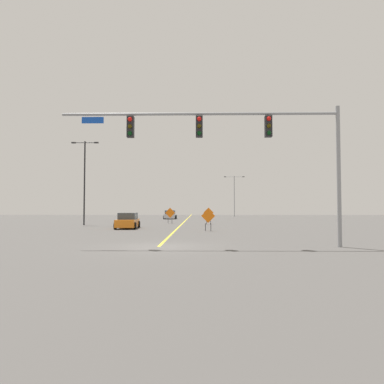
{
  "coord_description": "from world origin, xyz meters",
  "views": [
    {
      "loc": [
        1.95,
        -17.92,
        1.9
      ],
      "look_at": [
        1.13,
        29.05,
        3.96
      ],
      "focal_mm": 34.09,
      "sensor_mm": 36.0,
      "label": 1
    }
  ],
  "objects_px": {
    "street_lamp_mid_left": "(85,176)",
    "car_silver_far": "(170,215)",
    "street_lamp_near_left": "(234,193)",
    "car_orange_distant": "(128,221)",
    "construction_sign_median_far": "(209,214)",
    "construction_sign_left_shoulder": "(170,214)",
    "construction_sign_right_shoulder": "(208,217)",
    "traffic_signal_assembly": "(237,137)"
  },
  "relations": [
    {
      "from": "construction_sign_right_shoulder",
      "to": "street_lamp_mid_left",
      "type": "bearing_deg",
      "value": 143.89
    },
    {
      "from": "traffic_signal_assembly",
      "to": "street_lamp_mid_left",
      "type": "xyz_separation_m",
      "value": [
        -14.56,
        22.22,
        -0.03
      ]
    },
    {
      "from": "street_lamp_mid_left",
      "to": "construction_sign_right_shoulder",
      "type": "bearing_deg",
      "value": -36.11
    },
    {
      "from": "construction_sign_median_far",
      "to": "construction_sign_right_shoulder",
      "type": "distance_m",
      "value": 11.75
    },
    {
      "from": "construction_sign_left_shoulder",
      "to": "construction_sign_median_far",
      "type": "bearing_deg",
      "value": -27.9
    },
    {
      "from": "street_lamp_mid_left",
      "to": "construction_sign_median_far",
      "type": "xyz_separation_m",
      "value": [
        13.83,
        1.92,
        -4.16
      ]
    },
    {
      "from": "street_lamp_mid_left",
      "to": "construction_sign_left_shoulder",
      "type": "height_order",
      "value": "street_lamp_mid_left"
    },
    {
      "from": "car_silver_far",
      "to": "street_lamp_mid_left",
      "type": "bearing_deg",
      "value": -108.9
    },
    {
      "from": "street_lamp_near_left",
      "to": "car_orange_distant",
      "type": "bearing_deg",
      "value": -107.66
    },
    {
      "from": "construction_sign_left_shoulder",
      "to": "car_silver_far",
      "type": "height_order",
      "value": "construction_sign_left_shoulder"
    },
    {
      "from": "street_lamp_mid_left",
      "to": "construction_sign_median_far",
      "type": "height_order",
      "value": "street_lamp_mid_left"
    },
    {
      "from": "traffic_signal_assembly",
      "to": "construction_sign_left_shoulder",
      "type": "distance_m",
      "value": 27.45
    },
    {
      "from": "traffic_signal_assembly",
      "to": "construction_sign_right_shoulder",
      "type": "distance_m",
      "value": 13.16
    },
    {
      "from": "street_lamp_near_left",
      "to": "construction_sign_right_shoulder",
      "type": "relative_size",
      "value": 4.83
    },
    {
      "from": "construction_sign_right_shoulder",
      "to": "street_lamp_near_left",
      "type": "bearing_deg",
      "value": 81.82
    },
    {
      "from": "street_lamp_near_left",
      "to": "car_silver_far",
      "type": "relative_size",
      "value": 2.04
    },
    {
      "from": "street_lamp_mid_left",
      "to": "car_silver_far",
      "type": "distance_m",
      "value": 24.49
    },
    {
      "from": "construction_sign_left_shoulder",
      "to": "car_silver_far",
      "type": "xyz_separation_m",
      "value": [
        -1.41,
        18.36,
        -0.53
      ]
    },
    {
      "from": "street_lamp_near_left",
      "to": "street_lamp_mid_left",
      "type": "bearing_deg",
      "value": -117.84
    },
    {
      "from": "construction_sign_right_shoulder",
      "to": "car_orange_distant",
      "type": "distance_m",
      "value": 8.16
    },
    {
      "from": "street_lamp_near_left",
      "to": "car_orange_distant",
      "type": "height_order",
      "value": "street_lamp_near_left"
    },
    {
      "from": "street_lamp_near_left",
      "to": "street_lamp_mid_left",
      "type": "distance_m",
      "value": 43.77
    },
    {
      "from": "street_lamp_near_left",
      "to": "car_silver_far",
      "type": "distance_m",
      "value": 20.89
    },
    {
      "from": "car_silver_far",
      "to": "construction_sign_right_shoulder",
      "type": "bearing_deg",
      "value": -80.1
    },
    {
      "from": "street_lamp_near_left",
      "to": "traffic_signal_assembly",
      "type": "bearing_deg",
      "value": -95.52
    },
    {
      "from": "construction_sign_right_shoulder",
      "to": "car_silver_far",
      "type": "height_order",
      "value": "construction_sign_right_shoulder"
    },
    {
      "from": "car_orange_distant",
      "to": "street_lamp_near_left",
      "type": "bearing_deg",
      "value": 72.34
    },
    {
      "from": "traffic_signal_assembly",
      "to": "car_silver_far",
      "type": "height_order",
      "value": "traffic_signal_assembly"
    },
    {
      "from": "construction_sign_median_far",
      "to": "car_silver_far",
      "type": "bearing_deg",
      "value": 106.2
    },
    {
      "from": "car_orange_distant",
      "to": "car_silver_far",
      "type": "bearing_deg",
      "value": 86.68
    },
    {
      "from": "street_lamp_near_left",
      "to": "car_orange_distant",
      "type": "relative_size",
      "value": 1.96
    },
    {
      "from": "construction_sign_median_far",
      "to": "car_silver_far",
      "type": "xyz_separation_m",
      "value": [
        -6.05,
        20.81,
        -0.56
      ]
    },
    {
      "from": "street_lamp_near_left",
      "to": "construction_sign_median_far",
      "type": "relative_size",
      "value": 4.52
    },
    {
      "from": "car_orange_distant",
      "to": "construction_sign_right_shoulder",
      "type": "bearing_deg",
      "value": -25.1
    },
    {
      "from": "traffic_signal_assembly",
      "to": "construction_sign_left_shoulder",
      "type": "bearing_deg",
      "value": 101.39
    },
    {
      "from": "street_lamp_mid_left",
      "to": "construction_sign_median_far",
      "type": "bearing_deg",
      "value": 7.89
    },
    {
      "from": "car_orange_distant",
      "to": "construction_sign_left_shoulder",
      "type": "bearing_deg",
      "value": 73.88
    },
    {
      "from": "street_lamp_near_left",
      "to": "street_lamp_mid_left",
      "type": "relative_size",
      "value": 0.94
    },
    {
      "from": "street_lamp_near_left",
      "to": "construction_sign_median_far",
      "type": "xyz_separation_m",
      "value": [
        -6.61,
        -36.79,
        -4.0
      ]
    },
    {
      "from": "traffic_signal_assembly",
      "to": "construction_sign_median_far",
      "type": "height_order",
      "value": "traffic_signal_assembly"
    },
    {
      "from": "construction_sign_median_far",
      "to": "car_orange_distant",
      "type": "bearing_deg",
      "value": -133.02
    },
    {
      "from": "traffic_signal_assembly",
      "to": "street_lamp_near_left",
      "type": "height_order",
      "value": "street_lamp_near_left"
    }
  ]
}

